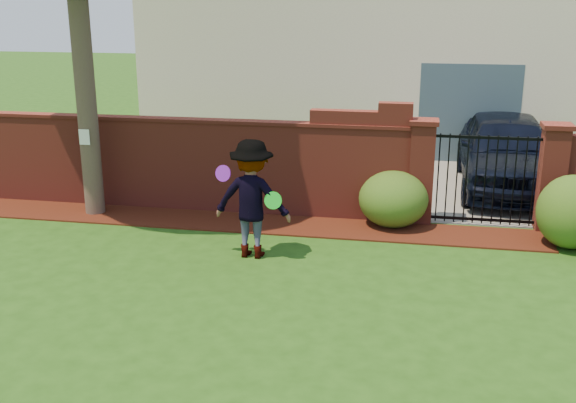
% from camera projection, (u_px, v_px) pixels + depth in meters
% --- Properties ---
extents(ground, '(80.00, 80.00, 0.01)m').
position_uv_depth(ground, '(232.00, 305.00, 9.03)').
color(ground, '#214912').
rests_on(ground, ground).
extents(mulch_bed, '(11.10, 1.08, 0.03)m').
position_uv_depth(mulch_bed, '(230.00, 222.00, 12.33)').
color(mulch_bed, '#361209').
rests_on(mulch_bed, ground).
extents(brick_wall, '(8.70, 0.31, 2.16)m').
position_uv_depth(brick_wall, '(184.00, 162.00, 12.89)').
color(brick_wall, maroon).
rests_on(brick_wall, ground).
extents(pillar_left, '(0.50, 0.50, 1.88)m').
position_uv_depth(pillar_left, '(422.00, 171.00, 12.08)').
color(pillar_left, maroon).
rests_on(pillar_left, ground).
extents(pillar_right, '(0.50, 0.50, 1.88)m').
position_uv_depth(pillar_right, '(552.00, 177.00, 11.69)').
color(pillar_right, maroon).
rests_on(pillar_right, ground).
extents(iron_gate, '(1.78, 0.03, 1.60)m').
position_uv_depth(iron_gate, '(485.00, 180.00, 11.92)').
color(iron_gate, black).
rests_on(iron_gate, ground).
extents(driveway, '(3.20, 8.00, 0.01)m').
position_uv_depth(driveway, '(468.00, 172.00, 15.92)').
color(driveway, slate).
rests_on(driveway, ground).
extents(house, '(12.40, 6.40, 6.30)m').
position_uv_depth(house, '(377.00, 25.00, 19.23)').
color(house, beige).
rests_on(house, ground).
extents(car, '(1.99, 4.78, 1.62)m').
position_uv_depth(car, '(508.00, 154.00, 14.07)').
color(car, black).
rests_on(car, ground).
extents(paper_notice, '(0.20, 0.01, 0.28)m').
position_uv_depth(paper_notice, '(84.00, 137.00, 12.27)').
color(paper_notice, white).
rests_on(paper_notice, tree).
extents(shrub_left, '(1.22, 1.22, 1.00)m').
position_uv_depth(shrub_left, '(393.00, 199.00, 12.01)').
color(shrub_left, '#265118').
rests_on(shrub_left, ground).
extents(shrub_middle, '(1.10, 1.10, 1.21)m').
position_uv_depth(shrub_middle, '(572.00, 212.00, 10.95)').
color(shrub_middle, '#265118').
rests_on(shrub_middle, ground).
extents(man, '(1.24, 0.75, 1.86)m').
position_uv_depth(man, '(251.00, 200.00, 10.47)').
color(man, gray).
rests_on(man, ground).
extents(frisbee_purple, '(0.27, 0.13, 0.26)m').
position_uv_depth(frisbee_purple, '(223.00, 173.00, 10.46)').
color(frisbee_purple, purple).
rests_on(frisbee_purple, man).
extents(frisbee_green, '(0.27, 0.07, 0.27)m').
position_uv_depth(frisbee_green, '(273.00, 200.00, 10.26)').
color(frisbee_green, '#1CD32A').
rests_on(frisbee_green, man).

